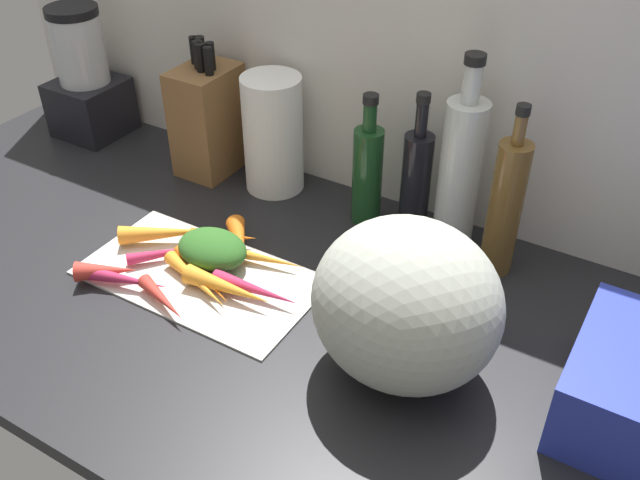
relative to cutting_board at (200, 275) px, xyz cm
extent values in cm
cube|color=black|center=(7.69, 2.10, -1.90)|extent=(170.00, 80.00, 3.00)
cube|color=silver|center=(7.69, 40.60, 29.60)|extent=(170.00, 3.00, 60.00)
cube|color=beige|center=(0.00, 0.00, 0.00)|extent=(41.08, 22.26, 0.80)
cone|color=orange|center=(8.28, 8.11, 1.47)|extent=(13.98, 4.99, 2.14)
cone|color=orange|center=(1.40, -1.10, 1.42)|extent=(16.84, 8.73, 2.05)
cone|color=orange|center=(-1.69, 9.05, 1.92)|extent=(11.98, 8.10, 3.04)
cone|color=orange|center=(1.69, 9.30, 2.17)|extent=(10.63, 10.92, 3.54)
cone|color=orange|center=(7.63, -2.13, 2.10)|extent=(16.30, 4.44, 3.41)
cone|color=red|center=(-0.02, -9.40, 1.65)|extent=(12.34, 6.37, 2.49)
cone|color=#B2264C|center=(11.76, 0.13, 1.75)|extent=(16.03, 3.97, 2.70)
cone|color=red|center=(-12.58, -9.17, 2.17)|extent=(10.38, 8.58, 3.55)
cone|color=orange|center=(1.70, -2.96, 1.65)|extent=(16.84, 7.94, 2.50)
cone|color=orange|center=(-10.94, 4.60, 2.15)|extent=(16.01, 13.02, 3.50)
cone|color=#B2264C|center=(-8.79, -9.01, 1.81)|extent=(16.33, 7.06, 2.81)
cone|color=#B2264C|center=(-7.36, 1.02, 1.49)|extent=(11.74, 12.65, 2.18)
ellipsoid|color=#2D6023|center=(-0.16, 3.97, 3.12)|extent=(12.87, 9.90, 5.44)
ellipsoid|color=#B2B7A8|center=(38.70, -1.40, 11.99)|extent=(26.97, 24.61, 24.79)
cube|color=brown|center=(-21.20, 30.70, 10.81)|extent=(10.38, 13.73, 22.42)
cylinder|color=black|center=(-24.23, 32.05, 24.77)|extent=(1.45, 1.45, 5.50)
cylinder|color=black|center=(-23.02, 32.57, 24.77)|extent=(2.14, 2.14, 5.50)
cylinder|color=black|center=(-21.80, 30.59, 24.77)|extent=(2.11, 2.11, 5.50)
cylinder|color=black|center=(-20.59, 29.67, 24.77)|extent=(1.94, 1.94, 5.50)
cylinder|color=black|center=(-19.38, 31.30, 24.77)|extent=(1.73, 1.73, 5.50)
cylinder|color=black|center=(-18.17, 29.06, 24.77)|extent=(1.69, 1.69, 5.50)
cube|color=black|center=(-55.11, 30.00, 5.84)|extent=(14.72, 14.72, 12.47)
cylinder|color=silver|center=(-55.11, 30.00, 19.54)|extent=(11.04, 11.04, 14.94)
cylinder|color=black|center=(-55.11, 30.00, 27.91)|extent=(11.26, 11.26, 1.80)
cylinder|color=white|center=(-5.67, 31.60, 11.45)|extent=(11.85, 11.85, 23.70)
cylinder|color=#19421E|center=(16.06, 30.34, 9.06)|extent=(5.59, 5.59, 18.92)
cylinder|color=#19421E|center=(16.06, 30.34, 21.15)|extent=(2.46, 2.46, 5.27)
cylinder|color=black|center=(16.06, 30.34, 24.59)|extent=(2.83, 2.83, 1.60)
cylinder|color=black|center=(25.23, 31.55, 9.49)|extent=(5.39, 5.39, 19.79)
cylinder|color=black|center=(25.23, 31.55, 22.54)|extent=(2.16, 2.16, 6.31)
cylinder|color=black|center=(25.23, 31.55, 26.49)|extent=(2.48, 2.48, 1.60)
cylinder|color=silver|center=(33.04, 31.79, 13.50)|extent=(7.29, 7.29, 27.81)
cylinder|color=silver|center=(33.04, 31.79, 30.69)|extent=(3.03, 3.03, 6.56)
cylinder|color=black|center=(33.04, 31.79, 34.77)|extent=(3.48, 3.48, 1.60)
cylinder|color=brown|center=(42.53, 28.61, 11.79)|extent=(5.59, 5.59, 24.39)
cylinder|color=brown|center=(42.53, 28.61, 26.51)|extent=(1.98, 1.98, 5.04)
cylinder|color=black|center=(42.53, 28.61, 29.83)|extent=(2.27, 2.27, 1.60)
camera|label=1|loc=(65.71, -69.73, 76.16)|focal=39.34mm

